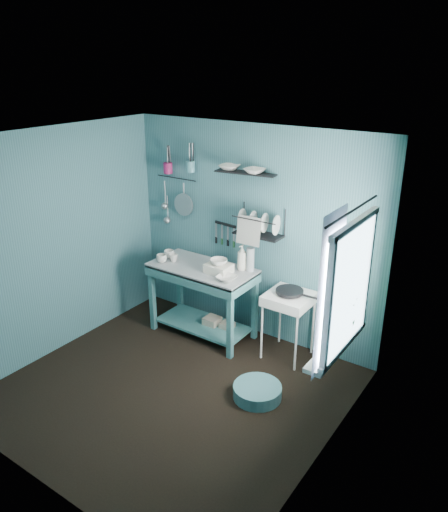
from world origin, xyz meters
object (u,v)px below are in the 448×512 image
Objects in this scene: water_bottle at (250,260)px; storage_tin_large at (212,326)px; mug_left at (162,259)px; dish_rack at (259,222)px; mug_right at (169,254)px; storage_tin_small at (227,330)px; colander at (184,205)px; wash_tub at (219,268)px; soap_bottle at (242,257)px; mug_mid at (174,258)px; frying_pan at (290,291)px; work_counter at (203,301)px; utensil_cup_magenta at (168,168)px; utensil_cup_teal at (190,167)px; floor_basin at (257,392)px; potted_plant at (340,312)px; hotplate_stand at (288,325)px.

storage_tin_large is at bearing -157.96° from water_bottle.
mug_left is 0.22× the size of dish_rack.
dish_rack is at bearing 26.15° from storage_tin_large.
mug_right reaches higher than storage_tin_large.
mug_right is 0.61× the size of storage_tin_small.
mug_left is 0.44× the size of colander.
storage_tin_small is (0.05, 0.10, -0.83)m from wash_tub.
soap_bottle reaches higher than water_bottle.
mug_mid is 0.18× the size of dish_rack.
storage_tin_large is at bearing -154.89° from soap_bottle.
mug_right reaches higher than frying_pan.
work_counter is 4.15× the size of soap_bottle.
dish_rack is (0.96, 0.35, 0.54)m from mug_mid.
mug_right is 1.05m from utensil_cup_magenta.
storage_tin_large is (-0.48, -0.24, -1.35)m from dish_rack.
mug_mid is 1.11m from utensil_cup_magenta.
storage_tin_large is at bearing -174.61° from frying_pan.
utensil_cup_magenta is (-0.75, 0.34, 1.45)m from work_counter.
soap_bottle is 2.30× the size of utensil_cup_teal.
water_bottle reaches higher than wash_tub.
mug_mid is 0.36× the size of water_bottle.
mug_mid reaches higher than floor_basin.
dish_rack reaches higher than water_bottle.
utensil_cup_teal reaches higher than mug_right.
soap_bottle is at bearing 174.87° from frying_pan.
soap_bottle is 1.07× the size of colander.
mug_left is at bearing -82.60° from colander.
wash_tub is at bearing -1.53° from mug_right.
wash_tub is at bearing 164.13° from potted_plant.
work_counter is at bearing 0.00° from mug_right.
work_counter is 10.09× the size of mug_left.
frying_pan is at bearing 11.00° from mug_left.
utensil_cup_magenta reaches higher than frying_pan.
dish_rack is 1.10m from utensil_cup_teal.
mug_left is at bearing -135.00° from mug_mid.
potted_plant is 0.99× the size of floor_basin.
mug_left is at bearing -98.88° from utensil_cup_teal.
utensil_cup_magenta is (-0.27, 0.50, 0.96)m from mug_left.
work_counter is at bearing 165.58° from potted_plant.
mug_right is at bearing -175.24° from storage_tin_large.
potted_plant reaches higher than soap_bottle.
soap_bottle reaches higher than storage_tin_small.
water_bottle is 0.45m from dish_rack.
hotplate_stand is 1.60× the size of potted_plant.
work_counter is at bearing -167.57° from hotplate_stand.
water_bottle is (0.10, 0.02, -0.01)m from soap_bottle.
frying_pan is at bearing -7.86° from colander.
storage_tin_large is (-0.15, 0.07, -0.82)m from wash_tub.
dish_rack is (0.58, 0.29, 1.02)m from work_counter.
water_bottle is 1.16m from colander.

